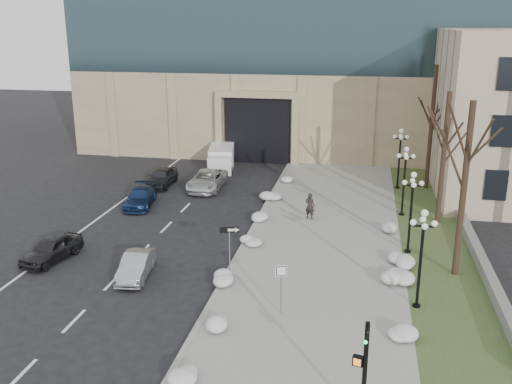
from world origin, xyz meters
TOP-DOWN VIEW (x-y plane):
  - ground at (0.00, 0.00)m, footprint 160.00×160.00m
  - sidewalk at (3.50, 14.00)m, footprint 9.00×40.00m
  - curb at (-1.00, 14.00)m, footprint 0.30×40.00m
  - grass_strip at (10.00, 14.00)m, footprint 4.00×40.00m
  - stone_wall at (12.00, 16.00)m, footprint 0.50×30.00m
  - car_a at (-10.88, 7.89)m, footprint 2.33×4.15m
  - car_b at (-5.53, 6.74)m, footprint 1.79×3.85m
  - car_c at (-9.75, 17.82)m, footprint 2.54×4.66m
  - car_d at (-6.24, 22.77)m, footprint 2.45×5.19m
  - car_e at (-10.02, 22.99)m, footprint 1.76×4.25m
  - pedestrian at (2.32, 17.00)m, footprint 0.74×0.59m
  - box_truck at (-6.73, 29.26)m, footprint 3.11×6.22m
  - one_way_sign at (-0.70, 7.78)m, footprint 1.01×0.38m
  - keep_sign at (2.31, 4.20)m, footprint 0.51×0.21m
  - traffic_signal at (5.92, -2.44)m, footprint 0.65×0.86m
  - snow_clump_a at (-0.58, -1.65)m, footprint 1.10×1.60m
  - snow_clump_b at (-0.42, 2.48)m, footprint 1.10×1.60m
  - snow_clump_c at (-0.77, 6.89)m, footprint 1.10×1.60m
  - snow_clump_d at (-0.79, 11.83)m, footprint 1.10×1.60m
  - snow_clump_e at (-0.82, 16.09)m, footprint 1.10×1.60m
  - snow_clump_f at (-0.90, 20.70)m, footprint 1.10×1.60m
  - snow_clump_g at (-0.55, 25.31)m, footprint 1.10×1.60m
  - snow_clump_h at (7.38, 2.90)m, footprint 1.10×1.60m
  - snow_clump_i at (7.62, 8.51)m, footprint 1.10×1.60m
  - snow_clump_j at (7.50, 15.36)m, footprint 1.10×1.60m
  - snow_clump_k at (7.80, 10.68)m, footprint 1.10×1.60m
  - lamppost_a at (8.30, 6.00)m, footprint 1.18×1.18m
  - lamppost_b at (8.30, 12.50)m, footprint 1.18×1.18m
  - lamppost_c at (8.30, 19.00)m, footprint 1.18×1.18m
  - lamppost_d at (8.30, 25.50)m, footprint 1.18×1.18m
  - tree_near at (10.50, 10.00)m, footprint 3.20×3.20m
  - tree_mid at (10.50, 18.00)m, footprint 3.20×3.20m
  - tree_far at (10.50, 26.00)m, footprint 3.20×3.20m

SIDE VIEW (x-z plane):
  - ground at x=0.00m, z-range 0.00..0.00m
  - grass_strip at x=10.00m, z-range 0.00..0.10m
  - sidewalk at x=3.50m, z-range 0.00..0.12m
  - curb at x=-1.00m, z-range 0.00..0.14m
  - snow_clump_a at x=-0.58m, z-range 0.12..0.48m
  - snow_clump_b at x=-0.42m, z-range 0.12..0.48m
  - snow_clump_c at x=-0.77m, z-range 0.12..0.48m
  - snow_clump_d at x=-0.79m, z-range 0.12..0.48m
  - snow_clump_e at x=-0.82m, z-range 0.12..0.48m
  - snow_clump_f at x=-0.90m, z-range 0.12..0.48m
  - snow_clump_g at x=-0.55m, z-range 0.12..0.48m
  - snow_clump_h at x=7.38m, z-range 0.12..0.48m
  - snow_clump_i at x=7.62m, z-range 0.12..0.48m
  - snow_clump_j at x=7.50m, z-range 0.12..0.48m
  - snow_clump_k at x=7.80m, z-range 0.12..0.48m
  - stone_wall at x=12.00m, z-range 0.00..0.70m
  - car_b at x=-5.53m, z-range 0.00..1.22m
  - car_c at x=-9.75m, z-range 0.00..1.28m
  - car_a at x=-10.88m, z-range 0.00..1.33m
  - car_d at x=-6.24m, z-range 0.00..1.43m
  - car_e at x=-10.02m, z-range 0.00..1.44m
  - box_truck at x=-6.73m, z-range -0.03..1.86m
  - pedestrian at x=2.32m, z-range 0.12..1.88m
  - keep_sign at x=2.31m, z-range 0.57..3.00m
  - traffic_signal at x=5.92m, z-range -0.01..3.76m
  - one_way_sign at x=-0.70m, z-range 0.88..3.57m
  - lamppost_a at x=8.30m, z-range 0.69..5.45m
  - lamppost_b at x=8.30m, z-range 0.69..5.45m
  - lamppost_c at x=8.30m, z-range 0.69..5.45m
  - lamppost_d at x=8.30m, z-range 0.69..5.45m
  - tree_mid at x=10.50m, z-range 1.25..9.75m
  - tree_near at x=10.50m, z-range 1.33..10.33m
  - tree_far at x=10.50m, z-range 1.40..10.90m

